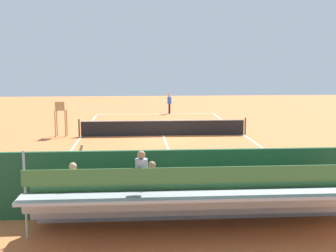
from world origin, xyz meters
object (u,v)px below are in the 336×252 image
Objects in this scene: bleacher_stand at (197,199)px; tennis_racket at (163,113)px; courtside_bench at (255,188)px; equipment_bag at (204,202)px; umpire_chair at (61,115)px; tennis_ball_near at (145,115)px; line_judge at (81,174)px; tennis_player at (169,102)px; tennis_net at (163,128)px.

bleacher_stand is 15.57× the size of tennis_racket.
tennis_racket is at bearing -86.70° from courtside_bench.
courtside_bench is 24.68m from tennis_racket.
courtside_bench is 2.00× the size of equipment_bag.
bleacher_stand is 16.67m from umpire_chair.
courtside_bench is at bearing -136.13° from bleacher_stand.
courtside_bench is 23.77m from tennis_ball_near.
courtside_bench is at bearing 121.73° from umpire_chair.
bleacher_stand is at bearing 142.89° from line_judge.
tennis_ball_near is at bearing 33.83° from tennis_racket.
tennis_player is at bearing -87.94° from courtside_bench.
umpire_chair is 2.38× the size of equipment_bag.
bleacher_stand is at bearing 91.86° from tennis_ball_near.
tennis_net is at bearing -81.02° from courtside_bench.
tennis_racket is (-6.88, -11.21, -1.30)m from umpire_chair.
tennis_net reaches higher than tennis_racket.
tennis_ball_near is at bearing -85.08° from tennis_net.
courtside_bench is (-8.30, 13.42, -0.76)m from umpire_chair.
equipment_bag is at bearing 93.23° from tennis_ball_near.
tennis_racket is at bearing -91.57° from bleacher_stand.
tennis_net reaches higher than tennis_ball_near.
tennis_ball_near is (2.11, 0.87, -0.98)m from tennis_player.
line_judge reaches higher than tennis_net.
tennis_player and line_judge have the same top height.
tennis_player is at bearing -91.80° from equipment_bag.
line_judge is at bearing -37.11° from bleacher_stand.
tennis_racket is at bearing -93.41° from tennis_net.
umpire_chair is 3.68× the size of tennis_racket.
line_judge is at bearing 102.17° from umpire_chair.
umpire_chair reaches higher than line_judge.
tennis_net is at bearing -88.08° from equipment_bag.
tennis_ball_near is at bearing -96.22° from line_judge.
bleacher_stand is (0.05, 15.34, 0.41)m from tennis_net.
umpire_chair is at bearing 62.40° from tennis_ball_near.
umpire_chair is at bearing -1.37° from tennis_net.
tennis_player is at bearing -96.23° from tennis_net.
tennis_net is at bearing -90.20° from bleacher_stand.
bleacher_stand is at bearing 89.80° from tennis_net.
tennis_net is 5.72× the size of courtside_bench.
line_judge is (4.09, 24.16, 1.00)m from tennis_racket.
equipment_bag is (-6.65, 13.55, -1.13)m from umpire_chair.
tennis_net is at bearing 94.92° from tennis_ball_near.
line_judge is at bearing -4.89° from courtside_bench.
equipment_bag is (1.65, 0.13, -0.38)m from courtside_bench.
tennis_net is 4.81× the size of umpire_chair.
courtside_bench is 3.09× the size of tennis_racket.
tennis_ball_near is at bearing -117.60° from umpire_chair.
equipment_bag is 24.76m from tennis_racket.
umpire_chair reaches higher than tennis_player.
tennis_racket is (0.54, -0.18, -1.00)m from tennis_player.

